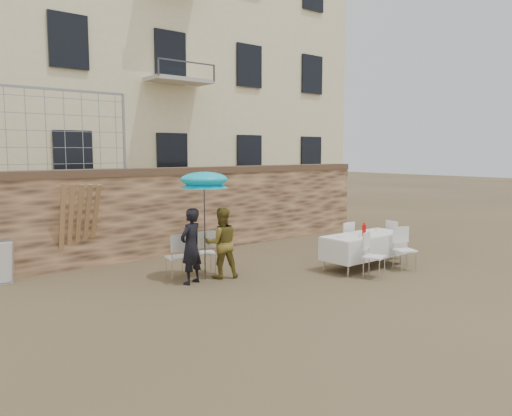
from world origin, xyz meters
TOP-DOWN VIEW (x-y plane):
  - ground at (0.00, 0.00)m, footprint 80.00×80.00m
  - stone_wall at (0.00, 5.00)m, footprint 13.00×0.50m
  - apartment_building at (0.00, 12.00)m, footprint 20.00×8.00m
  - chain_link_fence at (-3.00, 5.00)m, footprint 3.20×0.06m
  - man_suit at (-1.38, 2.09)m, footprint 0.65×0.54m
  - woman_dress at (-0.63, 2.09)m, footprint 0.88×0.80m
  - umbrella at (-0.98, 2.19)m, footprint 1.01×1.01m
  - couple_chair_left at (-1.38, 2.64)m, footprint 0.55×0.55m
  - couple_chair_right at (-0.68, 2.64)m, footprint 0.60×0.60m
  - banquet_table at (2.45, 0.79)m, footprint 2.10×0.85m
  - soda_bottle at (2.25, 0.64)m, footprint 0.09×0.09m
  - table_chair_front_left at (1.85, 0.04)m, footprint 0.61×0.61m
  - table_chair_front_right at (2.95, 0.04)m, footprint 0.63×0.63m
  - table_chair_back at (2.65, 1.59)m, footprint 0.49×0.49m
  - table_chair_side at (3.85, 0.89)m, footprint 0.57×0.57m
  - wood_planks at (-2.77, 4.64)m, footprint 0.70×0.20m

SIDE VIEW (x-z plane):
  - ground at x=0.00m, z-range 0.00..0.00m
  - couple_chair_left at x=-1.38m, z-range 0.00..0.96m
  - couple_chair_right at x=-0.68m, z-range 0.00..0.96m
  - table_chair_front_left at x=1.85m, z-range 0.00..0.96m
  - table_chair_front_right at x=2.95m, z-range 0.00..0.96m
  - table_chair_back at x=2.65m, z-range 0.00..0.96m
  - table_chair_side at x=3.85m, z-range 0.00..0.96m
  - banquet_table at x=2.45m, z-range 0.34..1.12m
  - woman_dress at x=-0.63m, z-range 0.00..1.49m
  - man_suit at x=-1.38m, z-range 0.00..1.53m
  - soda_bottle at x=2.25m, z-range 0.77..1.04m
  - wood_planks at x=-2.77m, z-range 0.00..2.00m
  - stone_wall at x=0.00m, z-range 0.00..2.20m
  - umbrella at x=-0.98m, z-range 0.95..3.09m
  - chain_link_fence at x=-3.00m, z-range 2.20..4.00m
  - apartment_building at x=0.00m, z-range 0.00..15.00m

